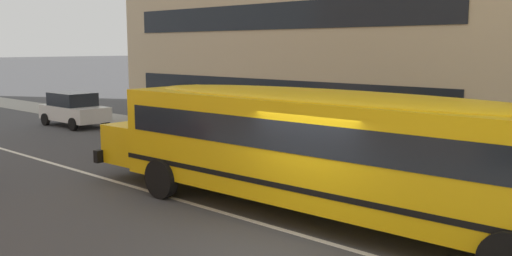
{
  "coord_description": "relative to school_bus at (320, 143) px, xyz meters",
  "views": [
    {
      "loc": [
        6.59,
        -8.67,
        3.85
      ],
      "look_at": [
        -1.92,
        0.61,
        1.99
      ],
      "focal_mm": 38.69,
      "sensor_mm": 36.0,
      "label": 1
    }
  ],
  "objects": [
    {
      "name": "sidewalk_far",
      "position": [
        0.54,
        6.45,
        -1.73
      ],
      "size": [
        120.0,
        3.0,
        0.01
      ],
      "primitive_type": "cube",
      "color": "gray",
      "rests_on": "ground_plane"
    },
    {
      "name": "lane_centreline",
      "position": [
        0.54,
        -1.21,
        -1.73
      ],
      "size": [
        110.0,
        0.16,
        0.01
      ],
      "primitive_type": "cube",
      "color": "silver",
      "rests_on": "ground_plane"
    },
    {
      "name": "ground_plane",
      "position": [
        0.54,
        -1.21,
        -1.73
      ],
      "size": [
        400.0,
        400.0,
        0.0
      ],
      "primitive_type": "plane",
      "color": "#424244"
    },
    {
      "name": "school_bus",
      "position": [
        0.0,
        0.0,
        0.0
      ],
      "size": [
        13.11,
        3.12,
        2.91
      ],
      "rotation": [
        0.0,
        0.0,
        3.17
      ],
      "color": "yellow",
      "rests_on": "ground_plane"
    },
    {
      "name": "parked_car_white_under_tree",
      "position": [
        -17.49,
        3.81,
        -0.89
      ],
      "size": [
        3.92,
        1.91,
        1.64
      ],
      "rotation": [
        0.0,
        0.0,
        0.01
      ],
      "color": "silver",
      "rests_on": "ground_plane"
    }
  ]
}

